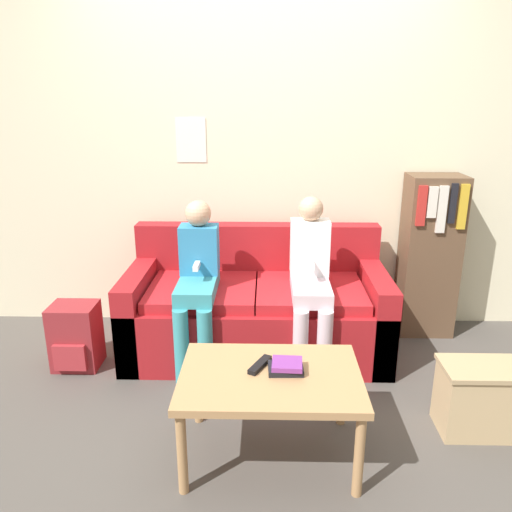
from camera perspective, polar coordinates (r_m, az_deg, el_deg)
name	(u,v)px	position (r m, az deg, el deg)	size (l,w,h in m)	color
ground_plane	(255,389)	(3.05, -0.17, -14.93)	(10.00, 10.00, 0.00)	#4C4742
wall_back	(258,148)	(3.58, 0.23, 12.24)	(8.00, 0.07, 2.60)	beige
couch	(256,310)	(3.36, 0.05, -6.20)	(1.69, 0.79, 0.80)	maroon
coffee_table	(270,384)	(2.37, 1.64, -14.39)	(0.83, 0.58, 0.44)	#AD7F51
person_left	(197,277)	(3.10, -6.71, -2.42)	(0.24, 0.55, 1.04)	teal
person_right	(310,277)	(3.08, 6.25, -2.37)	(0.24, 0.55, 1.06)	silver
tv_remote	(260,365)	(2.39, 0.44, -12.32)	(0.11, 0.17, 0.02)	black
book_stack	(286,367)	(2.35, 3.48, -12.50)	(0.16, 0.13, 0.05)	black
bookshelf	(429,256)	(3.72, 19.17, 0.04)	(0.38, 0.30, 1.14)	brown
storage_box	(479,398)	(2.86, 24.17, -14.62)	(0.41, 0.27, 0.37)	tan
backpack	(76,337)	(3.37, -19.91, -8.65)	(0.28, 0.26, 0.42)	maroon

